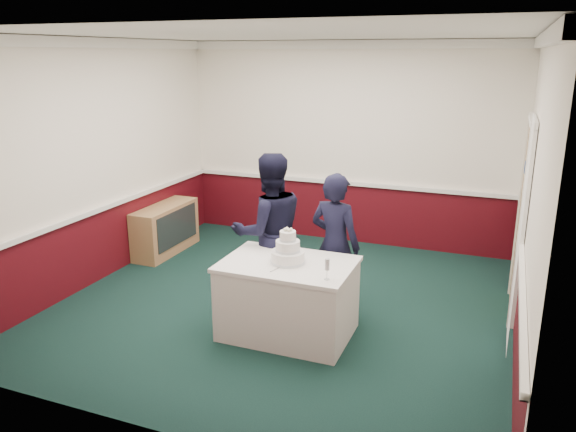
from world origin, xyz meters
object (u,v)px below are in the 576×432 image
(wedding_cake, at_px, (288,252))
(person_woman, at_px, (335,245))
(champagne_flute, at_px, (327,266))
(sideboard, at_px, (166,229))
(person_man, at_px, (269,231))
(cake_knife, at_px, (277,269))
(cake_table, at_px, (288,298))

(wedding_cake, relative_size, person_woman, 0.23)
(wedding_cake, distance_m, champagne_flute, 0.57)
(sideboard, bearing_deg, champagne_flute, -32.53)
(sideboard, xyz_separation_m, person_man, (2.12, -1.10, 0.54))
(wedding_cake, xyz_separation_m, cake_knife, (-0.03, -0.20, -0.11))
(champagne_flute, xyz_separation_m, person_man, (-0.95, 0.86, -0.04))
(cake_knife, bearing_deg, sideboard, 158.49)
(cake_table, height_order, person_woman, person_woman)
(wedding_cake, bearing_deg, person_woman, 65.17)
(wedding_cake, height_order, champagne_flute, wedding_cake)
(champagne_flute, distance_m, person_woman, 0.96)
(cake_table, distance_m, cake_knife, 0.44)
(sideboard, distance_m, champagne_flute, 3.69)
(cake_table, distance_m, wedding_cake, 0.50)
(cake_table, distance_m, champagne_flute, 0.78)
(person_man, bearing_deg, champagne_flute, 98.72)
(cake_table, height_order, cake_knife, cake_knife)
(person_woman, bearing_deg, cake_knife, 81.84)
(person_man, xyz_separation_m, person_woman, (0.75, 0.07, -0.09))
(sideboard, distance_m, person_man, 2.45)
(cake_table, xyz_separation_m, person_man, (-0.45, 0.58, 0.49))
(wedding_cake, xyz_separation_m, person_woman, (0.30, 0.65, -0.10))
(wedding_cake, relative_size, cake_knife, 1.65)
(sideboard, height_order, cake_table, cake_table)
(person_woman, bearing_deg, champagne_flute, 115.37)
(person_man, bearing_deg, cake_table, 88.69)
(sideboard, distance_m, person_woman, 3.09)
(wedding_cake, distance_m, person_woman, 0.72)
(cake_knife, relative_size, champagne_flute, 1.07)
(sideboard, height_order, champagne_flute, champagne_flute)
(cake_table, relative_size, cake_knife, 6.00)
(cake_table, distance_m, person_man, 0.88)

